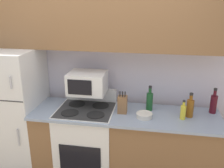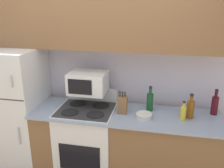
% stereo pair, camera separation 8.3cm
% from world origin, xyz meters
% --- Properties ---
extents(wall_back, '(8.00, 0.05, 2.55)m').
position_xyz_m(wall_back, '(0.00, 0.71, 1.27)').
color(wall_back, silver).
rests_on(wall_back, ground_plane).
extents(lower_cabinets, '(2.17, 0.64, 0.91)m').
position_xyz_m(lower_cabinets, '(0.33, 0.30, 0.46)').
color(lower_cabinets, brown).
rests_on(lower_cabinets, ground_plane).
extents(refrigerator, '(0.66, 0.70, 1.60)m').
position_xyz_m(refrigerator, '(-1.08, 0.34, 0.80)').
color(refrigerator, white).
rests_on(refrigerator, ground_plane).
extents(upper_cabinets, '(2.82, 0.32, 0.62)m').
position_xyz_m(upper_cabinets, '(0.00, 0.52, 1.91)').
color(upper_cabinets, brown).
rests_on(upper_cabinets, refrigerator).
extents(stove, '(0.67, 0.63, 1.08)m').
position_xyz_m(stove, '(-0.14, 0.29, 0.48)').
color(stove, white).
rests_on(stove, ground_plane).
extents(microwave, '(0.44, 0.35, 0.25)m').
position_xyz_m(microwave, '(-0.14, 0.41, 1.21)').
color(microwave, white).
rests_on(microwave, stove).
extents(knife_block, '(0.10, 0.09, 0.26)m').
position_xyz_m(knife_block, '(0.30, 0.29, 1.01)').
color(knife_block, brown).
rests_on(knife_block, lower_cabinets).
extents(bowl, '(0.18, 0.18, 0.06)m').
position_xyz_m(bowl, '(0.55, 0.20, 0.94)').
color(bowl, silver).
rests_on(bowl, lower_cabinets).
extents(bottle_wine_red, '(0.08, 0.08, 0.30)m').
position_xyz_m(bottle_wine_red, '(1.32, 0.47, 1.03)').
color(bottle_wine_red, '#470F19').
rests_on(bottle_wine_red, lower_cabinets).
extents(bottle_cooking_spray, '(0.06, 0.06, 0.22)m').
position_xyz_m(bottle_cooking_spray, '(0.97, 0.25, 1.00)').
color(bottle_cooking_spray, gold).
rests_on(bottle_cooking_spray, lower_cabinets).
extents(bottle_whiskey, '(0.08, 0.08, 0.28)m').
position_xyz_m(bottle_whiskey, '(1.05, 0.32, 1.02)').
color(bottle_whiskey, brown).
rests_on(bottle_whiskey, lower_cabinets).
extents(bottle_wine_green, '(0.08, 0.08, 0.30)m').
position_xyz_m(bottle_wine_green, '(0.60, 0.42, 1.03)').
color(bottle_wine_green, '#194C23').
rests_on(bottle_wine_green, lower_cabinets).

